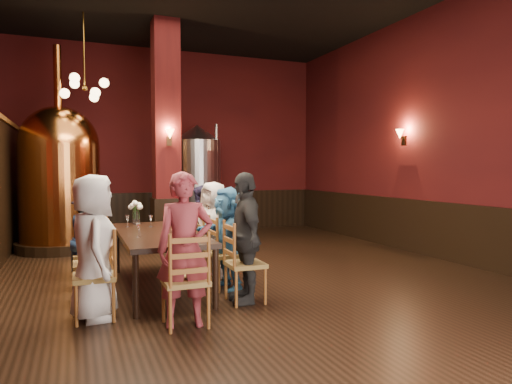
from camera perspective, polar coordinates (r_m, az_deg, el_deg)
name	(u,v)px	position (r m, az deg, el deg)	size (l,w,h in m)	color
room	(223,123)	(6.67, -4.11, 8.62)	(10.00, 10.02, 4.50)	black
wainscot_right	(435,230)	(8.77, 21.50, -4.39)	(0.08, 9.90, 1.00)	black
wainscot_back	(163,212)	(11.52, -11.60, -2.52)	(7.90, 0.08, 1.00)	black
column	(166,135)	(9.31, -11.17, 6.98)	(0.58, 0.58, 4.50)	#4D1110
partition	(5,190)	(9.61, -28.83, 0.27)	(0.22, 3.50, 2.40)	black
pendant_cluster	(85,88)	(9.35, -20.63, 12.07)	(0.90, 0.90, 1.70)	#A57226
sconce_wall	(404,137)	(9.28, 18.02, 6.59)	(0.20, 0.20, 0.36)	black
sconce_column	(169,137)	(9.01, -10.82, 6.79)	(0.20, 0.20, 0.36)	black
dining_table	(159,237)	(6.19, -12.06, -5.49)	(1.00, 2.40, 0.75)	black
chair_0	(94,276)	(5.17, -19.59, -9.86)	(0.46, 0.46, 0.92)	brown
person_0	(93,247)	(5.11, -19.66, -6.52)	(0.75, 0.49, 1.53)	silver
chair_1	(92,264)	(5.83, -19.84, -8.42)	(0.46, 0.46, 0.92)	brown
person_1	(91,247)	(5.79, -19.88, -6.44)	(0.48, 0.32, 1.33)	#A1411B
chair_2	(90,254)	(6.47, -20.04, -7.28)	(0.46, 0.46, 0.92)	brown
person_2	(90,239)	(6.44, -20.07, -5.56)	(0.64, 0.31, 1.31)	#2A508D
chair_3	(89,246)	(7.14, -20.20, -6.34)	(0.46, 0.46, 0.92)	brown
person_3	(88,234)	(7.11, -20.22, -4.98)	(0.82, 0.47, 1.26)	#201D2C
chair_4	(245,263)	(5.50, -1.36, -8.93)	(0.46, 0.46, 0.92)	brown
person_4	(245,237)	(5.44, -1.37, -5.68)	(0.91, 0.38, 1.55)	black
chair_5	(228,254)	(6.12, -3.57, -7.71)	(0.46, 0.46, 0.92)	brown
person_5	(228,238)	(6.08, -3.57, -5.70)	(1.25, 0.40, 1.35)	teal
chair_6	(214,246)	(6.74, -5.33, -6.72)	(0.46, 0.46, 0.92)	brown
person_6	(213,230)	(6.70, -5.34, -4.71)	(0.68, 0.44, 1.40)	silver
chair_7	(202,239)	(7.37, -6.80, -5.88)	(0.46, 0.46, 0.92)	brown
person_7	(202,227)	(7.35, -6.81, -4.33)	(0.64, 0.32, 1.32)	#1E1A34
chair_8	(185,281)	(4.74, -8.83, -10.89)	(0.46, 0.46, 0.92)	brown
person_8	(185,249)	(4.68, -8.87, -7.07)	(0.57, 0.37, 1.56)	maroon
copper_kettle	(60,176)	(9.63, -23.32, 1.82)	(1.79, 1.79, 3.94)	black
steel_vessel	(198,181)	(10.75, -7.32, 1.40)	(1.25, 1.25, 2.60)	#B2B2B7
rose_vase	(136,208)	(7.12, -14.76, -1.99)	(0.21, 0.21, 0.36)	white
wine_glass_0	(127,221)	(6.81, -15.77, -3.52)	(0.07, 0.07, 0.17)	white
wine_glass_1	(176,232)	(5.56, -10.02, -4.91)	(0.07, 0.07, 0.17)	white
wine_glass_2	(195,231)	(5.54, -7.58, -4.91)	(0.07, 0.07, 0.17)	white
wine_glass_3	(151,221)	(6.74, -13.01, -3.56)	(0.07, 0.07, 0.17)	white
wine_glass_4	(189,230)	(5.72, -8.34, -4.67)	(0.07, 0.07, 0.17)	white
wine_glass_5	(139,230)	(5.78, -14.45, -4.65)	(0.07, 0.07, 0.17)	white
wine_glass_6	(194,233)	(5.43, -7.80, -5.08)	(0.07, 0.07, 0.17)	white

